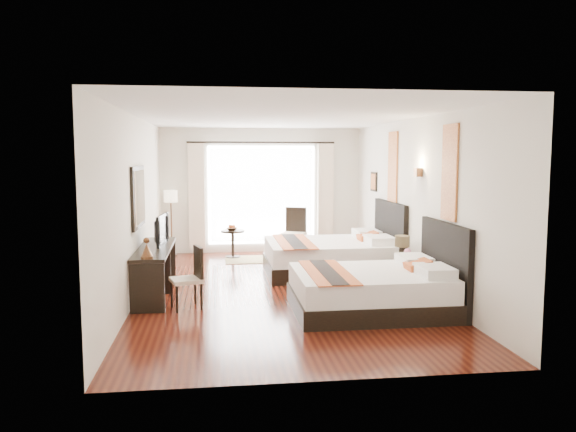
{
  "coord_description": "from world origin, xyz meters",
  "views": [
    {
      "loc": [
        -1.02,
        -8.92,
        2.18
      ],
      "look_at": [
        0.16,
        0.29,
        1.19
      ],
      "focal_mm": 35.0,
      "sensor_mm": 36.0,
      "label": 1
    }
  ],
  "objects": [
    {
      "name": "nightstand",
      "position": [
        1.98,
        -0.27,
        0.23
      ],
      "size": [
        0.39,
        0.48,
        0.47
      ],
      "primitive_type": "cube",
      "color": "black",
      "rests_on": "floor"
    },
    {
      "name": "wall_headboard",
      "position": [
        2.25,
        0.0,
        1.4
      ],
      "size": [
        0.01,
        7.5,
        2.8
      ],
      "primitive_type": "cube",
      "color": "silver",
      "rests_on": "floor"
    },
    {
      "name": "sheer_curtain",
      "position": [
        0.0,
        3.67,
        1.3
      ],
      "size": [
        2.3,
        0.02,
        2.1
      ],
      "primitive_type": "cube",
      "color": "white",
      "rests_on": "wall_window"
    },
    {
      "name": "wall_window",
      "position": [
        0.0,
        3.75,
        1.4
      ],
      "size": [
        4.5,
        0.01,
        2.8
      ],
      "primitive_type": "cube",
      "color": "silver",
      "rests_on": "floor"
    },
    {
      "name": "window_chair",
      "position": [
        0.64,
        3.04,
        0.32
      ],
      "size": [
        0.65,
        0.65,
        1.06
      ],
      "rotation": [
        0.0,
        0.0,
        -1.98
      ],
      "color": "beige",
      "rests_on": "floor"
    },
    {
      "name": "mirror_glass",
      "position": [
        -2.19,
        -0.02,
        1.55
      ],
      "size": [
        0.01,
        1.12,
        0.82
      ],
      "primitive_type": "cube",
      "color": "white",
      "rests_on": "mirror_frame"
    },
    {
      "name": "vase",
      "position": [
        2.0,
        -0.38,
        0.57
      ],
      "size": [
        0.16,
        0.16,
        0.13
      ],
      "primitive_type": "imported",
      "rotation": [
        0.0,
        0.0,
        0.25
      ],
      "color": "black",
      "rests_on": "nightstand"
    },
    {
      "name": "table_lamp",
      "position": [
        2.0,
        -0.14,
        0.76
      ],
      "size": [
        0.24,
        0.24,
        0.38
      ],
      "color": "black",
      "rests_on": "nightstand"
    },
    {
      "name": "bed_near",
      "position": [
        1.2,
        -1.4,
        0.32
      ],
      "size": [
        2.21,
        1.72,
        1.25
      ],
      "color": "black",
      "rests_on": "floor"
    },
    {
      "name": "wall_sconce",
      "position": [
        2.19,
        -0.27,
        1.92
      ],
      "size": [
        0.1,
        0.14,
        0.14
      ],
      "primitive_type": "cube",
      "color": "#4B2E1A",
      "rests_on": "wall_headboard"
    },
    {
      "name": "jute_rug",
      "position": [
        -0.17,
        2.74,
        0.01
      ],
      "size": [
        1.38,
        0.95,
        0.01
      ],
      "primitive_type": "cube",
      "rotation": [
        0.0,
        0.0,
        -0.02
      ],
      "color": "tan",
      "rests_on": "floor"
    },
    {
      "name": "drape_left",
      "position": [
        -1.45,
        3.63,
        1.28
      ],
      "size": [
        0.35,
        0.14,
        2.35
      ],
      "primitive_type": "cube",
      "color": "beige",
      "rests_on": "floor"
    },
    {
      "name": "television",
      "position": [
        -1.97,
        0.24,
        1.0
      ],
      "size": [
        0.19,
        0.86,
        0.49
      ],
      "primitive_type": "imported",
      "rotation": [
        0.0,
        0.0,
        1.48
      ],
      "color": "black",
      "rests_on": "console_desk"
    },
    {
      "name": "window_glass",
      "position": [
        0.0,
        3.73,
        1.3
      ],
      "size": [
        2.4,
        0.02,
        2.2
      ],
      "primitive_type": "cube",
      "color": "white",
      "rests_on": "wall_window"
    },
    {
      "name": "desk_chair",
      "position": [
        -1.44,
        -0.92,
        0.27
      ],
      "size": [
        0.51,
        0.51,
        0.89
      ],
      "rotation": [
        0.0,
        0.0,
        3.43
      ],
      "color": "beige",
      "rests_on": "floor"
    },
    {
      "name": "console_desk",
      "position": [
        -1.99,
        -0.02,
        0.38
      ],
      "size": [
        0.5,
        2.2,
        0.76
      ],
      "primitive_type": "cube",
      "color": "black",
      "rests_on": "floor"
    },
    {
      "name": "art_panel_near",
      "position": [
        2.23,
        -1.4,
        1.95
      ],
      "size": [
        0.03,
        0.5,
        1.35
      ],
      "primitive_type": "cube",
      "color": "maroon",
      "rests_on": "wall_headboard"
    },
    {
      "name": "bronze_figurine",
      "position": [
        -1.99,
        -1.02,
        0.89
      ],
      "size": [
        0.22,
        0.22,
        0.26
      ],
      "primitive_type": null,
      "rotation": [
        0.0,
        0.0,
        -0.33
      ],
      "color": "#4B2E1A",
      "rests_on": "console_desk"
    },
    {
      "name": "mirror_frame",
      "position": [
        -2.22,
        -0.02,
        1.55
      ],
      "size": [
        0.04,
        1.25,
        0.95
      ],
      "primitive_type": "cube",
      "color": "black",
      "rests_on": "wall_desk"
    },
    {
      "name": "side_table",
      "position": [
        -0.68,
        3.05,
        0.3
      ],
      "size": [
        0.52,
        0.52,
        0.6
      ],
      "primitive_type": "cylinder",
      "color": "black",
      "rests_on": "floor"
    },
    {
      "name": "wall_desk",
      "position": [
        -2.25,
        0.0,
        1.4
      ],
      "size": [
        0.01,
        7.5,
        2.8
      ],
      "primitive_type": "cube",
      "color": "silver",
      "rests_on": "floor"
    },
    {
      "name": "fruit_bowl",
      "position": [
        -0.7,
        3.02,
        0.63
      ],
      "size": [
        0.28,
        0.28,
        0.06
      ],
      "primitive_type": "imported",
      "rotation": [
        0.0,
        0.0,
        -0.19
      ],
      "color": "#452A18",
      "rests_on": "side_table"
    },
    {
      "name": "floor",
      "position": [
        0.0,
        0.0,
        -0.01
      ],
      "size": [
        4.5,
        7.5,
        0.01
      ],
      "primitive_type": "cube",
      "color": "#350F09",
      "rests_on": "ground"
    },
    {
      "name": "ceiling",
      "position": [
        0.0,
        0.0,
        2.79
      ],
      "size": [
        4.5,
        7.5,
        0.02
      ],
      "primitive_type": "cube",
      "color": "white",
      "rests_on": "wall_headboard"
    },
    {
      "name": "floor_lamp",
      "position": [
        -2.0,
        3.45,
        1.21
      ],
      "size": [
        0.29,
        0.29,
        1.44
      ],
      "color": "black",
      "rests_on": "floor"
    },
    {
      "name": "drape_right",
      "position": [
        1.45,
        3.63,
        1.28
      ],
      "size": [
        0.35,
        0.14,
        2.35
      ],
      "primitive_type": "cube",
      "color": "beige",
      "rests_on": "floor"
    },
    {
      "name": "wall_entry",
      "position": [
        0.0,
        -3.75,
        1.4
      ],
      "size": [
        4.5,
        0.01,
        2.8
      ],
      "primitive_type": "cube",
      "color": "silver",
      "rests_on": "floor"
    },
    {
      "name": "art_panel_far",
      "position": [
        2.23,
        1.16,
        1.95
      ],
      "size": [
        0.03,
        0.5,
        1.35
      ],
      "primitive_type": "cube",
      "color": "maroon",
      "rests_on": "wall_headboard"
    },
    {
      "name": "bed_far",
      "position": [
        1.13,
        1.16,
        0.34
      ],
      "size": [
        2.36,
        1.84,
        1.33
      ],
      "color": "black",
      "rests_on": "floor"
    }
  ]
}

